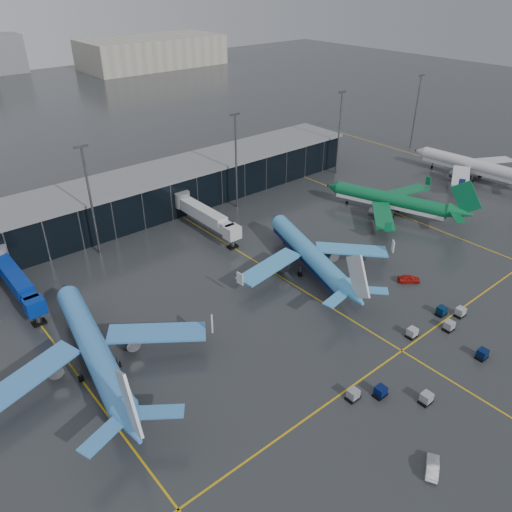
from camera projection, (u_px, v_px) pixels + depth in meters
ground at (299, 332)px, 89.85m from camera, size 600.00×600.00×0.00m
terminal_pier at (131, 198)px, 128.21m from camera, size 142.00×17.00×10.70m
jet_bridges at (15, 279)px, 96.61m from camera, size 94.00×27.50×7.20m
flood_masts at (170, 176)px, 118.82m from camera, size 203.00×0.50×25.50m
distant_hangars at (39, 62)px, 292.12m from camera, size 260.00×71.00×22.00m
taxi_lines at (298, 287)px, 102.43m from camera, size 220.00×120.00×0.02m
airliner_arkefly at (90, 333)px, 78.82m from camera, size 45.45×49.96×13.66m
airliner_klm_near at (309, 243)px, 105.50m from camera, size 48.19×51.42×12.88m
airliner_aer_lingus at (391, 192)px, 129.99m from camera, size 46.32×49.48×12.44m
airliner_ba at (474, 158)px, 151.91m from camera, size 41.00×45.92×13.34m
baggage_carts at (428, 350)px, 84.60m from camera, size 33.80×12.67×1.70m
mobile_airstair at (355, 292)px, 99.60m from camera, size 2.97×3.67×3.45m
service_van_red at (409, 279)px, 103.83m from camera, size 4.64×4.30×1.54m
service_van_white at (433, 467)px, 64.82m from camera, size 4.60×3.54×1.46m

